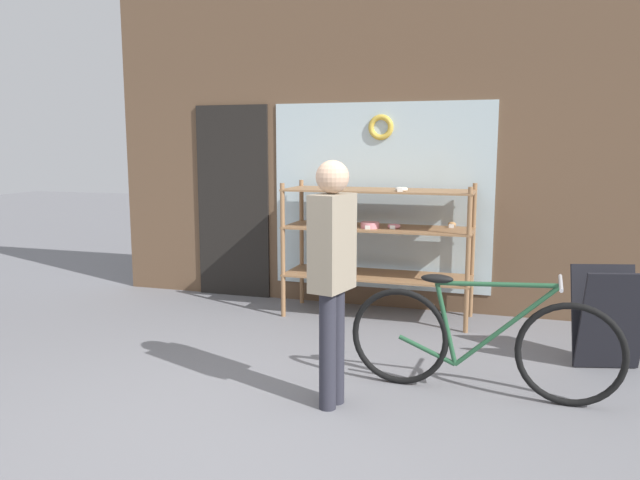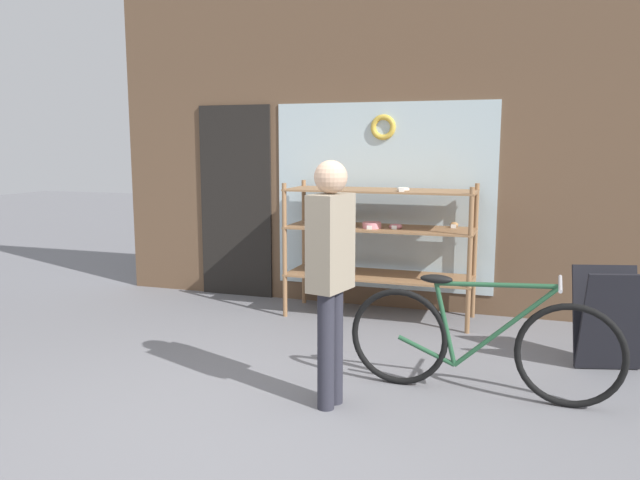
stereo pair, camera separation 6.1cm
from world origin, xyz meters
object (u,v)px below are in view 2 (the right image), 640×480
at_px(sandwich_board, 610,319).
at_px(pedestrian, 331,265).
at_px(display_case, 377,234).
at_px(bicycle, 479,342).

distance_m(sandwich_board, pedestrian, 2.27).
height_order(display_case, bicycle, display_case).
distance_m(bicycle, pedestrian, 1.16).
relative_size(display_case, pedestrian, 1.14).
bearing_deg(display_case, pedestrian, -84.56).
relative_size(display_case, bicycle, 1.00).
relative_size(bicycle, pedestrian, 1.14).
distance_m(display_case, pedestrian, 2.17).
relative_size(sandwich_board, pedestrian, 0.48).
xyz_separation_m(bicycle, pedestrian, (-0.90, -0.48, 0.56)).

